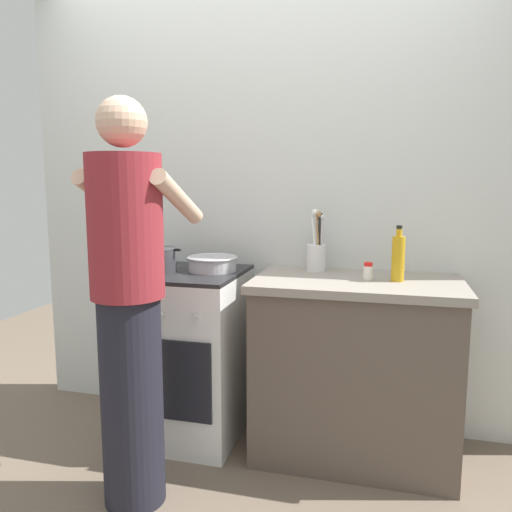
{
  "coord_description": "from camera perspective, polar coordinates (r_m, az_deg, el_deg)",
  "views": [
    {
      "loc": [
        0.69,
        -2.3,
        1.37
      ],
      "look_at": [
        0.05,
        0.12,
        1.0
      ],
      "focal_mm": 35.56,
      "sensor_mm": 36.0,
      "label": 1
    }
  ],
  "objects": [
    {
      "name": "ground",
      "position": [
        2.77,
        -1.75,
        -21.29
      ],
      "size": [
        6.0,
        6.0,
        0.0
      ],
      "primitive_type": "plane",
      "color": "#6B5B4C"
    },
    {
      "name": "stove_range",
      "position": [
        2.82,
        -7.89,
        -10.76
      ],
      "size": [
        0.6,
        0.62,
        0.9
      ],
      "color": "white",
      "rests_on": "ground"
    },
    {
      "name": "mixing_bowl",
      "position": [
        2.69,
        -4.95,
        -0.76
      ],
      "size": [
        0.27,
        0.27,
        0.08
      ],
      "color": "#B7B7BC",
      "rests_on": "stove_range"
    },
    {
      "name": "utensil_crock",
      "position": [
        2.69,
        6.84,
        0.5
      ],
      "size": [
        0.1,
        0.1,
        0.33
      ],
      "color": "silver",
      "rests_on": "countertop"
    },
    {
      "name": "countertop",
      "position": [
        2.62,
        11.05,
        -12.24
      ],
      "size": [
        1.0,
        0.6,
        0.9
      ],
      "color": "brown",
      "rests_on": "ground"
    },
    {
      "name": "pot",
      "position": [
        2.71,
        -11.18,
        -0.4
      ],
      "size": [
        0.28,
        0.21,
        0.12
      ],
      "color": "#38383D",
      "rests_on": "stove_range"
    },
    {
      "name": "oil_bottle",
      "position": [
        2.49,
        15.7,
        -0.17
      ],
      "size": [
        0.06,
        0.06,
        0.27
      ],
      "color": "gold",
      "rests_on": "countertop"
    },
    {
      "name": "person",
      "position": [
        2.16,
        -14.08,
        -5.51
      ],
      "size": [
        0.41,
        0.5,
        1.7
      ],
      "color": "black",
      "rests_on": "ground"
    },
    {
      "name": "spice_bottle",
      "position": [
        2.49,
        12.5,
        -1.71
      ],
      "size": [
        0.04,
        0.04,
        0.09
      ],
      "color": "silver",
      "rests_on": "countertop"
    },
    {
      "name": "back_wall",
      "position": [
        2.85,
        4.9,
        5.95
      ],
      "size": [
        3.2,
        0.1,
        2.5
      ],
      "color": "silver",
      "rests_on": "ground"
    }
  ]
}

